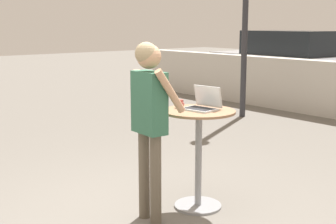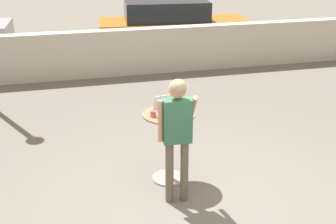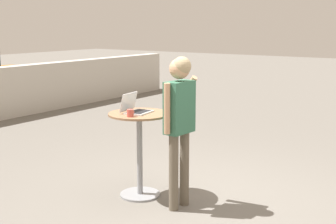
{
  "view_description": "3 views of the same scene",
  "coord_description": "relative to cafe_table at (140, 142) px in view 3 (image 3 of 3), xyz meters",
  "views": [
    {
      "loc": [
        3.29,
        -2.54,
        1.93
      ],
      "look_at": [
        -0.37,
        0.51,
        1.02
      ],
      "focal_mm": 50.0,
      "sensor_mm": 36.0,
      "label": 1
    },
    {
      "loc": [
        -1.69,
        -5.24,
        3.5
      ],
      "look_at": [
        -0.25,
        0.35,
        1.23
      ],
      "focal_mm": 50.0,
      "sensor_mm": 36.0,
      "label": 2
    },
    {
      "loc": [
        -4.52,
        -2.71,
        2.12
      ],
      "look_at": [
        0.02,
        0.42,
        1.07
      ],
      "focal_mm": 50.0,
      "sensor_mm": 36.0,
      "label": 3
    }
  ],
  "objects": [
    {
      "name": "cafe_table",
      "position": [
        0.0,
        0.0,
        0.0
      ],
      "size": [
        0.75,
        0.75,
        1.05
      ],
      "color": "gray",
      "rests_on": "ground_plane"
    },
    {
      "name": "coffee_mug",
      "position": [
        -0.24,
        -0.06,
        0.41
      ],
      "size": [
        0.11,
        0.08,
        0.09
      ],
      "color": "#C14C42",
      "rests_on": "cafe_table"
    },
    {
      "name": "ground_plane",
      "position": [
        0.14,
        -0.73,
        -0.68
      ],
      "size": [
        50.0,
        50.0,
        0.0
      ],
      "primitive_type": "plane",
      "color": "slate"
    },
    {
      "name": "standing_person",
      "position": [
        -0.05,
        -0.61,
        0.44
      ],
      "size": [
        0.53,
        0.37,
        1.76
      ],
      "color": "brown",
      "rests_on": "ground_plane"
    },
    {
      "name": "laptop",
      "position": [
        -0.01,
        0.05,
        0.42
      ],
      "size": [
        0.38,
        0.34,
        0.24
      ],
      "color": "silver",
      "rests_on": "cafe_table"
    }
  ]
}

